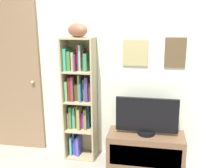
% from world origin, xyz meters
% --- Properties ---
extents(back_wall, '(4.80, 0.08, 2.30)m').
position_xyz_m(back_wall, '(0.00, 1.13, 1.15)').
color(back_wall, silver).
rests_on(back_wall, ground).
extents(bookshelf, '(0.41, 0.29, 1.63)m').
position_xyz_m(bookshelf, '(-0.68, 0.99, 0.83)').
color(bookshelf, tan).
rests_on(bookshelf, ground).
extents(football, '(0.34, 0.30, 0.17)m').
position_xyz_m(football, '(-0.66, 0.95, 1.71)').
color(football, '#90553F').
rests_on(football, bookshelf).
extents(tv_stand, '(0.97, 0.40, 0.43)m').
position_xyz_m(tv_stand, '(0.22, 0.90, 0.21)').
color(tv_stand, brown).
rests_on(tv_stand, ground).
extents(television, '(0.78, 0.22, 0.48)m').
position_xyz_m(television, '(0.22, 0.90, 0.66)').
color(television, black).
rests_on(television, tv_stand).
extents(door, '(0.84, 0.09, 2.10)m').
position_xyz_m(door, '(-1.67, 1.08, 1.05)').
color(door, '#8E6E50').
rests_on(door, ground).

